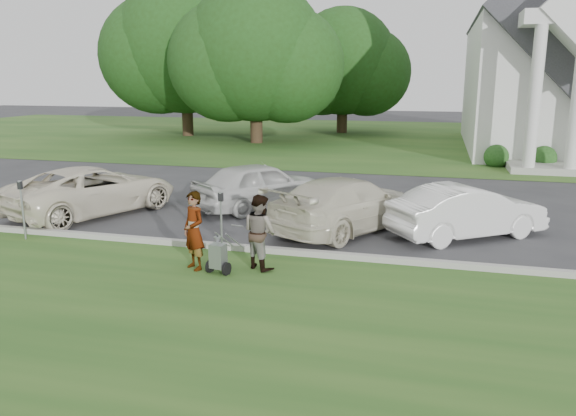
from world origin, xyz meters
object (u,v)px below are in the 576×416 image
at_px(tree_left, 255,58).
at_px(person_left, 194,231).
at_px(church, 561,40).
at_px(parking_meter_near, 221,216).
at_px(car_c, 348,204).
at_px(car_d, 467,211).
at_px(car_b, 260,185).
at_px(tree_far, 185,51).
at_px(tree_back, 343,67).
at_px(striping_cart, 218,257).
at_px(car_a, 93,190).
at_px(parking_meter_far, 22,203).
at_px(person_right, 260,232).

distance_m(tree_left, person_left, 24.07).
height_order(church, parking_meter_near, church).
bearing_deg(tree_left, car_c, -65.34).
bearing_deg(car_d, car_b, 38.11).
relative_size(tree_far, tree_back, 1.21).
bearing_deg(striping_cart, car_a, 155.50).
distance_m(car_b, car_d, 6.24).
height_order(church, car_b, church).
distance_m(striping_cart, person_left, 0.75).
xyz_separation_m(parking_meter_near, car_b, (-0.61, 4.74, -0.20)).
bearing_deg(church, parking_meter_far, -124.59).
height_order(parking_meter_near, car_d, parking_meter_near).
xyz_separation_m(church, tree_left, (-17.01, -1.13, -0.83)).
distance_m(person_left, car_d, 6.90).
xyz_separation_m(tree_back, car_c, (4.70, -26.96, -4.02)).
xyz_separation_m(person_left, car_c, (2.59, 3.93, -0.12)).
relative_size(striping_cart, car_d, 0.24).
bearing_deg(tree_back, church, -27.85).
bearing_deg(car_a, church, -106.58).
height_order(tree_far, tree_back, tree_far).
distance_m(church, car_b, 22.09).
bearing_deg(car_c, car_d, -148.54).
distance_m(parking_meter_near, car_b, 4.78).
relative_size(tree_left, car_b, 2.49).
height_order(tree_left, person_left, tree_left).
relative_size(person_left, person_right, 1.04).
bearing_deg(church, tree_far, 175.34).
xyz_separation_m(tree_far, car_a, (7.16, -22.04, -4.98)).
relative_size(parking_meter_near, car_a, 0.29).
relative_size(tree_left, parking_meter_far, 7.13).
xyz_separation_m(church, tree_back, (-13.01, 6.87, -1.21)).
height_order(tree_left, parking_meter_far, tree_left).
bearing_deg(car_d, tree_far, 3.18).
height_order(tree_far, parking_meter_near, tree_far).
relative_size(person_right, parking_meter_near, 1.08).
xyz_separation_m(church, car_a, (-15.85, -20.16, -5.23)).
relative_size(striping_cart, car_a, 0.19).
height_order(tree_back, car_b, tree_back).
bearing_deg(striping_cart, person_right, 48.14).
relative_size(person_left, car_a, 0.32).
height_order(church, car_c, church).
xyz_separation_m(person_left, parking_meter_far, (-5.00, 0.97, 0.11)).
distance_m(tree_back, car_c, 27.66).
bearing_deg(car_c, car_a, 29.78).
xyz_separation_m(tree_back, car_b, (1.70, -25.12, -4.00)).
bearing_deg(parking_meter_near, tree_far, 116.36).
xyz_separation_m(striping_cart, car_a, (-5.54, 3.99, 0.34)).
xyz_separation_m(church, parking_meter_near, (-10.69, -22.98, -5.01)).
relative_size(parking_meter_near, car_b, 0.34).
bearing_deg(car_a, tree_left, -64.91).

